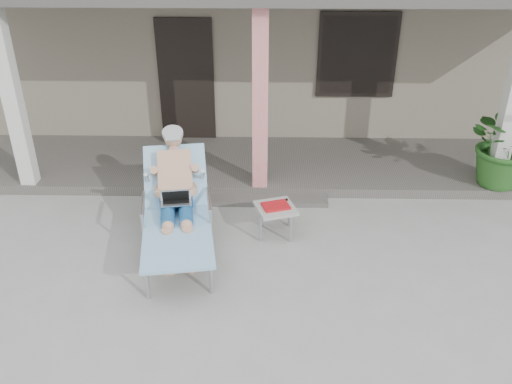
{
  "coord_description": "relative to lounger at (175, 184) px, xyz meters",
  "views": [
    {
      "loc": [
        0.1,
        -5.12,
        3.94
      ],
      "look_at": [
        -0.03,
        0.6,
        0.85
      ],
      "focal_mm": 38.0,
      "sensor_mm": 36.0,
      "label": 1
    }
  ],
  "objects": [
    {
      "name": "house",
      "position": [
        1.03,
        5.74,
        0.8
      ],
      "size": [
        10.4,
        5.4,
        3.3
      ],
      "color": "gray",
      "rests_on": "ground"
    },
    {
      "name": "ground",
      "position": [
        1.03,
        -0.75,
        -0.87
      ],
      "size": [
        60.0,
        60.0,
        0.0
      ],
      "primitive_type": "plane",
      "color": "#9E9E99",
      "rests_on": "ground"
    },
    {
      "name": "porch_step",
      "position": [
        1.03,
        1.1,
        -0.83
      ],
      "size": [
        2.0,
        0.3,
        0.07
      ],
      "primitive_type": "cube",
      "color": "#605B56",
      "rests_on": "ground"
    },
    {
      "name": "porch_deck",
      "position": [
        1.03,
        2.25,
        -0.79
      ],
      "size": [
        10.0,
        2.0,
        0.15
      ],
      "primitive_type": "cube",
      "color": "#605B56",
      "rests_on": "ground"
    },
    {
      "name": "side_table",
      "position": [
        1.25,
        0.26,
        -0.5
      ],
      "size": [
        0.61,
        0.61,
        0.44
      ],
      "rotation": [
        0.0,
        0.0,
        0.31
      ],
      "color": "#AAAAA5",
      "rests_on": "ground"
    },
    {
      "name": "lounger",
      "position": [
        0.0,
        0.0,
        0.0
      ],
      "size": [
        1.13,
        2.23,
        1.41
      ],
      "rotation": [
        0.0,
        0.0,
        0.16
      ],
      "color": "#B7B7BC",
      "rests_on": "ground"
    },
    {
      "name": "potted_palm",
      "position": [
        4.66,
        1.5,
        -0.05
      ],
      "size": [
        1.27,
        1.12,
        1.33
      ],
      "primitive_type": "imported",
      "rotation": [
        0.0,
        0.0,
        -0.07
      ],
      "color": "#26591E",
      "rests_on": "porch_deck"
    }
  ]
}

